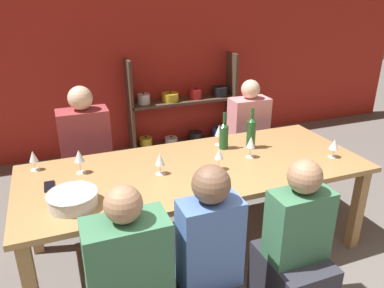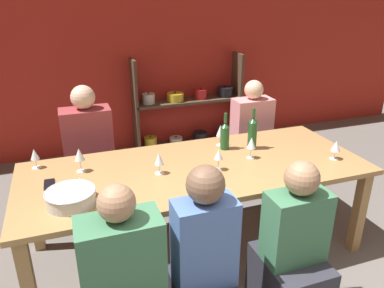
% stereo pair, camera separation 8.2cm
% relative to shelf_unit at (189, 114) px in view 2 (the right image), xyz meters
% --- Properties ---
extents(wall_back_red, '(8.80, 0.06, 2.70)m').
position_rel_shelf_unit_xyz_m(wall_back_red, '(-0.76, 0.20, 0.90)').
color(wall_back_red, red).
rests_on(wall_back_red, ground_plane).
extents(shelf_unit, '(1.49, 0.30, 1.24)m').
position_rel_shelf_unit_xyz_m(shelf_unit, '(0.00, 0.00, 0.00)').
color(shelf_unit, '#4C3828').
rests_on(shelf_unit, ground_plane).
extents(dining_table, '(2.64, 1.06, 0.77)m').
position_rel_shelf_unit_xyz_m(dining_table, '(-0.71, -2.21, 0.25)').
color(dining_table, '#AD7F4C').
rests_on(dining_table, ground_plane).
extents(mixing_bowl, '(0.32, 0.32, 0.10)m').
position_rel_shelf_unit_xyz_m(mixing_bowl, '(-1.64, -2.45, 0.37)').
color(mixing_bowl, '#B7BABC').
rests_on(mixing_bowl, dining_table).
extents(wine_bottle_green, '(0.08, 0.08, 0.36)m').
position_rel_shelf_unit_xyz_m(wine_bottle_green, '(-0.14, -2.03, 0.47)').
color(wine_bottle_green, '#1E4C23').
rests_on(wine_bottle_green, dining_table).
extents(wine_bottle_dark, '(0.08, 0.08, 0.32)m').
position_rel_shelf_unit_xyz_m(wine_bottle_dark, '(-0.36, -1.96, 0.45)').
color(wine_bottle_dark, '#1E4C23').
rests_on(wine_bottle_dark, dining_table).
extents(wine_glass_red_a, '(0.07, 0.07, 0.17)m').
position_rel_shelf_unit_xyz_m(wine_glass_red_a, '(-0.57, -2.31, 0.44)').
color(wine_glass_red_a, white).
rests_on(wine_glass_red_a, dining_table).
extents(wine_glass_empty_a, '(0.07, 0.07, 0.17)m').
position_rel_shelf_unit_xyz_m(wine_glass_empty_a, '(-1.00, -2.22, 0.44)').
color(wine_glass_empty_a, white).
rests_on(wine_glass_empty_a, dining_table).
extents(wine_glass_red_b, '(0.08, 0.08, 0.15)m').
position_rel_shelf_unit_xyz_m(wine_glass_red_b, '(0.39, -2.44, 0.43)').
color(wine_glass_red_b, white).
rests_on(wine_glass_red_b, dining_table).
extents(wine_glass_empty_b, '(0.08, 0.08, 0.19)m').
position_rel_shelf_unit_xyz_m(wine_glass_empty_b, '(-1.55, -1.99, 0.46)').
color(wine_glass_empty_b, white).
rests_on(wine_glass_empty_b, dining_table).
extents(wine_glass_empty_c, '(0.07, 0.07, 0.19)m').
position_rel_shelf_unit_xyz_m(wine_glass_empty_c, '(-0.37, -1.87, 0.45)').
color(wine_glass_empty_c, white).
rests_on(wine_glass_empty_c, dining_table).
extents(wine_glass_white_a, '(0.07, 0.07, 0.16)m').
position_rel_shelf_unit_xyz_m(wine_glass_white_a, '(-1.87, -1.82, 0.43)').
color(wine_glass_white_a, white).
rests_on(wine_glass_white_a, dining_table).
extents(wine_glass_empty_d, '(0.07, 0.07, 0.18)m').
position_rel_shelf_unit_xyz_m(wine_glass_empty_d, '(-0.24, -2.20, 0.45)').
color(wine_glass_empty_d, white).
rests_on(wine_glass_empty_d, dining_table).
extents(cell_phone, '(0.07, 0.15, 0.01)m').
position_rel_shelf_unit_xyz_m(cell_phone, '(-1.78, -2.14, 0.33)').
color(cell_phone, black).
rests_on(cell_phone, dining_table).
extents(person_far_a, '(0.45, 0.56, 1.26)m').
position_rel_shelf_unit_xyz_m(person_far_a, '(-1.44, -1.28, 0.01)').
color(person_far_a, '#2D2D38').
rests_on(person_far_a, ground_plane).
extents(person_near_b, '(0.35, 0.44, 1.20)m').
position_rel_shelf_unit_xyz_m(person_near_b, '(-0.96, -3.04, 0.00)').
color(person_near_b, '#2D2D38').
rests_on(person_near_b, ground_plane).
extents(person_far_b, '(0.40, 0.50, 1.20)m').
position_rel_shelf_unit_xyz_m(person_far_b, '(0.22, -1.37, -0.01)').
color(person_far_b, '#2D2D38').
rests_on(person_far_b, ground_plane).
extents(person_near_c, '(0.39, 0.48, 1.12)m').
position_rel_shelf_unit_xyz_m(person_near_c, '(-0.35, -3.03, -0.04)').
color(person_near_c, '#2D2D38').
rests_on(person_near_c, ground_plane).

